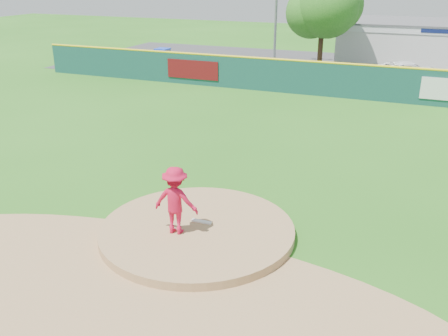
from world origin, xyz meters
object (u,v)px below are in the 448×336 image
at_px(van, 409,72).
at_px(playground_slide, 162,58).
at_px(pitcher, 176,200).
at_px(pool_building_grp, 441,44).
at_px(deciduous_tree, 323,8).

bearing_deg(van, playground_slide, 81.31).
distance_m(pitcher, van, 24.94).
distance_m(van, playground_slide, 17.74).
distance_m(pool_building_grp, playground_slide, 21.72).
xyz_separation_m(pool_building_grp, playground_slide, (-19.41, -9.72, -0.89)).
height_order(pitcher, playground_slide, pitcher).
bearing_deg(deciduous_tree, van, -8.88).
bearing_deg(van, deciduous_tree, 66.78).
bearing_deg(van, pitcher, 154.92).
bearing_deg(deciduous_tree, pitcher, -86.40).
relative_size(pool_building_grp, playground_slide, 5.53).
relative_size(pitcher, van, 0.39).
height_order(pool_building_grp, deciduous_tree, deciduous_tree).
xyz_separation_m(van, playground_slide, (-17.66, -1.75, 0.08)).
bearing_deg(pool_building_grp, playground_slide, -153.40).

